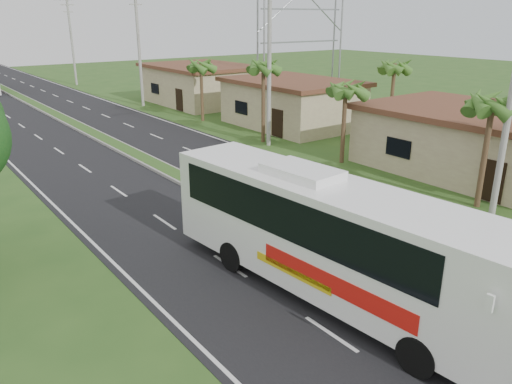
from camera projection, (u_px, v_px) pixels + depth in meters
ground at (409, 295)px, 15.81m from camera, size 180.00×180.00×0.00m
road_asphalt at (141, 159)px, 30.89m from camera, size 14.00×160.00×0.02m
median_strip at (141, 157)px, 30.86m from camera, size 1.20×160.00×0.18m
lane_edge_left at (27, 179)px, 27.10m from camera, size 0.12×160.00×0.01m
lane_edge_right at (230, 143)px, 34.69m from camera, size 0.12×160.00×0.01m
shop_near at (480, 142)px, 27.68m from camera, size 8.60×12.60×3.52m
shop_mid at (292, 103)px, 39.72m from camera, size 7.60×10.60×3.67m
shop_far at (201, 84)px, 50.25m from camera, size 8.60×11.60×3.82m
palm_verge_a at (493, 104)px, 21.60m from camera, size 2.40×2.40×5.45m
palm_verge_b at (346, 90)px, 28.74m from camera, size 2.40×2.40×5.05m
palm_verge_c at (263, 67)px, 33.43m from camera, size 2.40×2.40×5.85m
palm_verge_d at (201, 66)px, 40.69m from camera, size 2.40×2.40×5.25m
palm_behind_shop at (395, 67)px, 35.40m from camera, size 2.40×2.40×5.65m
utility_pole_b at (269, 51)px, 32.11m from camera, size 3.20×0.28×12.00m
utility_pole_c at (139, 46)px, 47.40m from camera, size 1.60×0.28×11.00m
utility_pole_d at (72, 41)px, 62.57m from camera, size 1.60×0.28×10.50m
billboard_lattice at (302, 33)px, 48.63m from camera, size 10.18×1.18×12.07m
coach_bus_main at (328, 232)px, 15.09m from camera, size 3.54×12.42×3.96m
motorcyclist at (363, 248)px, 17.21m from camera, size 1.74×0.62×2.17m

